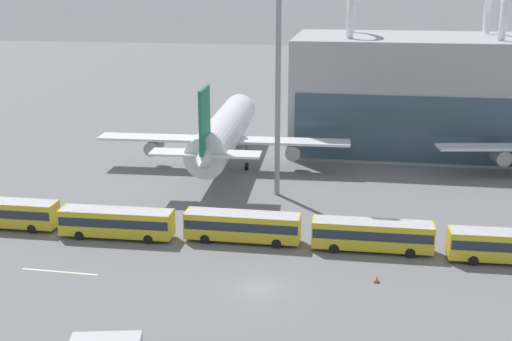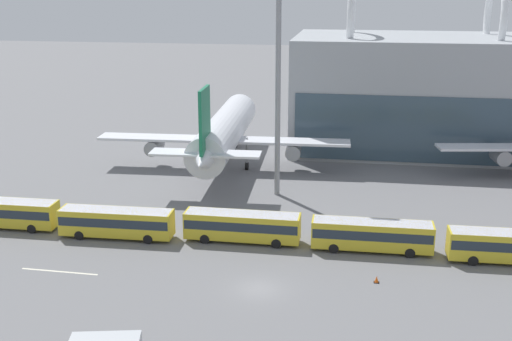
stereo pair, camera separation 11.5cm
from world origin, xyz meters
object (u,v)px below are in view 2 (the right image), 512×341
Objects in this scene: shuttle_bus_4 at (372,234)px; shuttle_bus_2 at (117,221)px; shuttle_bus_1 at (4,212)px; airliner_at_gate_near at (224,132)px; floodlight_mast at (278,45)px; traffic_cone_0 at (377,279)px; shuttle_bus_3 at (242,225)px; shuttle_bus_5 at (512,245)px.

shuttle_bus_2 is at bearing -178.84° from shuttle_bus_4.
airliner_at_gate_near is at bearing 54.54° from shuttle_bus_1.
floodlight_mast is 47.40× the size of traffic_cone_0.
floodlight_mast is at bearing 47.38° from shuttle_bus_2.
shuttle_bus_3 is 18.82× the size of traffic_cone_0.
shuttle_bus_2 reaches higher than traffic_cone_0.
shuttle_bus_5 is at bearing -34.01° from floodlight_mast.
shuttle_bus_1 and shuttle_bus_2 have the same top height.
shuttle_bus_2 is 1.00× the size of shuttle_bus_3.
shuttle_bus_4 and shuttle_bus_5 have the same top height.
floodlight_mast reaches higher than shuttle_bus_1.
shuttle_bus_2 is 28.33m from floodlight_mast.
shuttle_bus_4 is (26.67, 0.80, 0.00)m from shuttle_bus_2.
shuttle_bus_5 is at bearing -1.20° from shuttle_bus_2.
shuttle_bus_4 reaches higher than traffic_cone_0.
shuttle_bus_3 is at bearing 0.03° from shuttle_bus_1.
floodlight_mast reaches higher than traffic_cone_0.
shuttle_bus_1 is at bearing 175.17° from shuttle_bus_2.
airliner_at_gate_near is 3.09× the size of shuttle_bus_2.
airliner_at_gate_near is 3.09× the size of shuttle_bus_5.
traffic_cone_0 is (13.75, -7.43, -1.53)m from shuttle_bus_3.
shuttle_bus_5 is (40.01, 0.06, 0.00)m from shuttle_bus_2.
shuttle_bus_5 is (26.67, -1.03, 0.00)m from shuttle_bus_3.
shuttle_bus_1 is 41.08m from traffic_cone_0.
shuttle_bus_1 is (-19.07, -27.31, -3.41)m from airliner_at_gate_near.
shuttle_bus_5 reaches higher than traffic_cone_0.
traffic_cone_0 is at bearing -10.59° from shuttle_bus_1.
shuttle_bus_2 is 1.00× the size of shuttle_bus_5.
floodlight_mast is (9.20, -11.16, 13.65)m from airliner_at_gate_near.
shuttle_bus_4 is 13.36m from shuttle_bus_5.
shuttle_bus_5 is at bearing 26.37° from traffic_cone_0.
floodlight_mast is (1.60, 15.89, 17.06)m from shuttle_bus_3.
shuttle_bus_1 is 13.36m from shuttle_bus_2.
floodlight_mast reaches higher than shuttle_bus_3.
shuttle_bus_5 is 14.50m from traffic_cone_0.
shuttle_bus_1 is at bearing 169.94° from traffic_cone_0.
shuttle_bus_3 and shuttle_bus_4 have the same top height.
shuttle_bus_2 and shuttle_bus_5 have the same top height.
shuttle_bus_2 is 27.86m from traffic_cone_0.
floodlight_mast is at bearing 144.72° from shuttle_bus_5.
traffic_cone_0 is (0.42, -7.14, -1.53)m from shuttle_bus_4.
traffic_cone_0 is at bearing -150.80° from airliner_at_gate_near.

